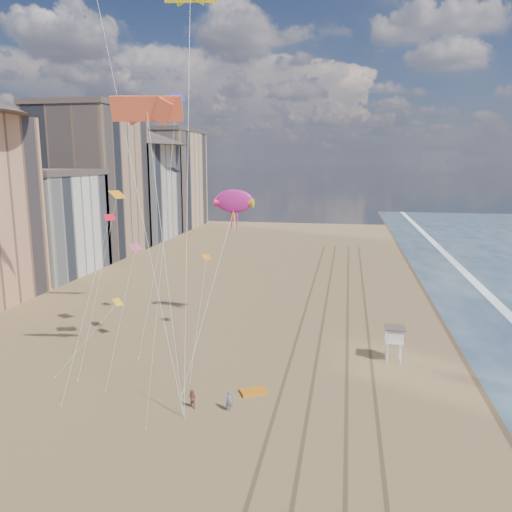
{
  "coord_description": "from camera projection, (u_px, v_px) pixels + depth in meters",
  "views": [
    {
      "loc": [
        3.6,
        -19.11,
        18.21
      ],
      "look_at": [
        -4.72,
        26.0,
        9.5
      ],
      "focal_mm": 35.0,
      "sensor_mm": 36.0,
      "label": 1
    }
  ],
  "objects": [
    {
      "name": "kite_flyer_b",
      "position": [
        192.0,
        399.0,
        37.25
      ],
      "size": [
        0.89,
        0.81,
        1.48
      ],
      "primitive_type": "imported",
      "rotation": [
        0.0,
        0.0,
        -0.44
      ],
      "color": "brown",
      "rests_on": "ground"
    },
    {
      "name": "tracks",
      "position": [
        333.0,
        342.0,
        51.03
      ],
      "size": [
        7.68,
        120.0,
        0.01
      ],
      "color": "brown",
      "rests_on": "ground"
    },
    {
      "name": "show_kite",
      "position": [
        234.0,
        201.0,
        53.63
      ],
      "size": [
        4.34,
        9.17,
        21.72
      ],
      "color": "#B81C7D",
      "rests_on": "ground"
    },
    {
      "name": "kite_flyer_a",
      "position": [
        229.0,
        401.0,
        36.87
      ],
      "size": [
        0.65,
        0.53,
        1.56
      ],
      "primitive_type": "imported",
      "rotation": [
        0.0,
        0.0,
        0.31
      ],
      "color": "slate",
      "rests_on": "ground"
    },
    {
      "name": "grounded_kite",
      "position": [
        253.0,
        391.0,
        39.86
      ],
      "size": [
        2.42,
        2.11,
        0.23
      ],
      "primitive_type": "cube",
      "rotation": [
        0.0,
        0.0,
        0.49
      ],
      "color": "orange",
      "rests_on": "ground"
    },
    {
      "name": "wet_sand",
      "position": [
        479.0,
        321.0,
        57.76
      ],
      "size": [
        260.0,
        260.0,
        0.0
      ],
      "primitive_type": "plane",
      "color": "#42301E",
      "rests_on": "ground"
    },
    {
      "name": "small_kites",
      "position": [
        145.0,
        209.0,
        46.59
      ],
      "size": [
        11.89,
        14.14,
        19.48
      ],
      "color": "#CA4E69",
      "rests_on": "ground"
    },
    {
      "name": "lifeguard_stand",
      "position": [
        394.0,
        335.0,
        45.75
      ],
      "size": [
        1.83,
        1.83,
        3.3
      ],
      "color": "white",
      "rests_on": "ground"
    },
    {
      "name": "buildings",
      "position": [
        76.0,
        187.0,
        91.49
      ],
      "size": [
        34.72,
        131.35,
        29.0
      ],
      "color": "#C6B284",
      "rests_on": "ground"
    }
  ]
}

